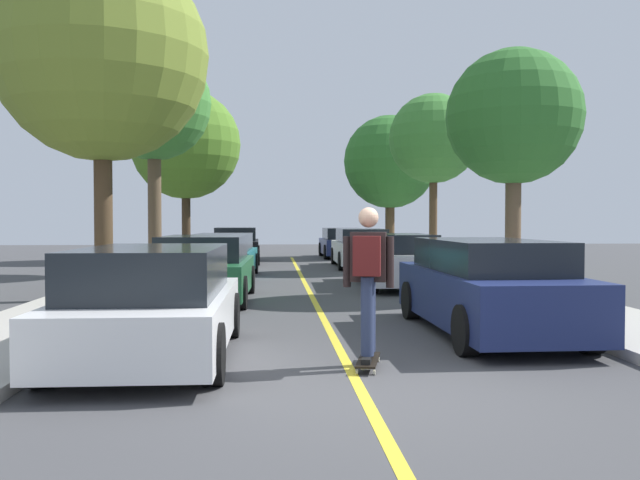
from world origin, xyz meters
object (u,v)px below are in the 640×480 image
object	(u,v)px
street_tree_left_far	(186,145)
parked_car_right_far	(361,248)
parked_car_right_near	(397,260)
parked_car_left_far	(223,256)
street_tree_right_far	(390,162)
parked_car_right_nearest	(487,287)
street_tree_right_near	(434,139)
parked_car_left_nearest	(154,303)
parked_car_left_farthest	(236,246)
parked_car_left_near	(204,269)
street_tree_left_nearest	(102,56)
skateboarder	(368,273)
fire_hydrant	(85,297)
street_tree_left_near	(154,105)
skateboard	(368,360)
street_tree_right_nearest	(514,118)
parked_car_right_farthest	(343,243)

from	to	relation	value
street_tree_left_far	parked_car_right_far	bearing A→B (deg)	-31.09
parked_car_right_near	parked_car_left_far	bearing A→B (deg)	148.32
street_tree_left_far	street_tree_right_far	bearing A→B (deg)	12.05
parked_car_right_nearest	street_tree_right_far	xyz separation A→B (m)	(2.11, 20.01, 3.60)
parked_car_right_near	street_tree_right_near	bearing A→B (deg)	66.41
parked_car_left_nearest	parked_car_right_nearest	world-z (taller)	parked_car_right_nearest
parked_car_left_far	parked_car_left_farthest	xyz separation A→B (m)	(-0.00, 6.79, 0.03)
parked_car_right_far	parked_car_left_near	bearing A→B (deg)	-115.52
parked_car_left_near	parked_car_right_nearest	size ratio (longest dim) A/B	0.94
street_tree_left_nearest	skateboarder	bearing A→B (deg)	-55.91
parked_car_left_nearest	parked_car_right_near	world-z (taller)	parked_car_left_nearest
street_tree_right_far	fire_hydrant	distance (m)	21.04
parked_car_left_near	street_tree_left_far	size ratio (longest dim) A/B	0.61
parked_car_left_near	street_tree_left_near	xyz separation A→B (m)	(-2.11, 6.39, 4.50)
parked_car_right_nearest	parked_car_left_nearest	bearing A→B (deg)	-162.56
street_tree_right_near	skateboarder	distance (m)	15.09
street_tree_left_near	skateboarder	distance (m)	14.35
parked_car_right_near	street_tree_left_near	world-z (taller)	street_tree_left_near
parked_car_left_nearest	street_tree_right_far	xyz separation A→B (m)	(6.73, 21.46, 3.62)
parked_car_right_nearest	skateboard	xyz separation A→B (m)	(-2.09, -2.14, -0.61)
parked_car_left_far	street_tree_right_nearest	bearing A→B (deg)	-38.18
parked_car_left_near	skateboard	distance (m)	7.03
parked_car_left_nearest	parked_car_left_far	distance (m)	11.41
fire_hydrant	skateboard	bearing A→B (deg)	-38.20
fire_hydrant	parked_car_right_farthest	bearing A→B (deg)	72.31
parked_car_right_nearest	street_tree_right_near	distance (m)	12.67
parked_car_left_near	skateboarder	xyz separation A→B (m)	(2.52, -6.56, 0.42)
parked_car_left_far	street_tree_left_nearest	size ratio (longest dim) A/B	0.62
parked_car_left_farthest	street_tree_right_far	distance (m)	8.31
parked_car_left_near	skateboard	bearing A→B (deg)	-68.84
parked_car_right_farthest	parked_car_right_near	bearing A→B (deg)	-90.00
street_tree_right_far	street_tree_left_far	bearing A→B (deg)	-167.95
street_tree_right_far	parked_car_right_near	bearing A→B (deg)	-99.29
parked_car_left_near	parked_car_right_nearest	bearing A→B (deg)	-43.55
street_tree_left_nearest	skateboard	bearing A→B (deg)	-55.73
skateboard	fire_hydrant	bearing A→B (deg)	141.80
parked_car_right_farthest	street_tree_right_near	size ratio (longest dim) A/B	0.74
street_tree_left_far	parked_car_right_near	bearing A→B (deg)	-58.58
parked_car_right_nearest	street_tree_left_nearest	distance (m)	9.31
parked_car_right_nearest	street_tree_right_far	bearing A→B (deg)	83.98
parked_car_right_near	street_tree_left_far	xyz separation A→B (m)	(-6.73, 11.02, 4.14)
street_tree_left_nearest	street_tree_right_far	xyz separation A→B (m)	(8.84, 15.34, -0.82)
parked_car_right_farthest	skateboard	distance (m)	22.46
street_tree_left_near	skateboarder	size ratio (longest dim) A/B	3.93
fire_hydrant	skateboard	distance (m)	5.14
parked_car_left_farthest	fire_hydrant	bearing A→B (deg)	-95.45
parked_car_left_farthest	street_tree_right_near	size ratio (longest dim) A/B	0.78
parked_car_right_farthest	fire_hydrant	world-z (taller)	parked_car_right_farthest
street_tree_left_nearest	fire_hydrant	world-z (taller)	street_tree_left_nearest
parked_car_left_far	street_tree_left_far	bearing A→B (deg)	104.50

